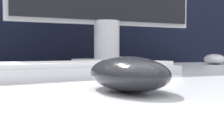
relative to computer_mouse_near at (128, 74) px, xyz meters
name	(u,v)px	position (x,y,z in m)	size (l,w,h in m)	color
computer_mouse_near	(128,74)	(0.00, 0.00, 0.00)	(0.08, 0.13, 0.03)	#232328
keyboard	(57,70)	(-0.02, 0.20, -0.01)	(0.43, 0.21, 0.02)	silver
computer_mouse_far	(214,59)	(0.59, 0.51, 0.00)	(0.12, 0.13, 0.03)	silver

